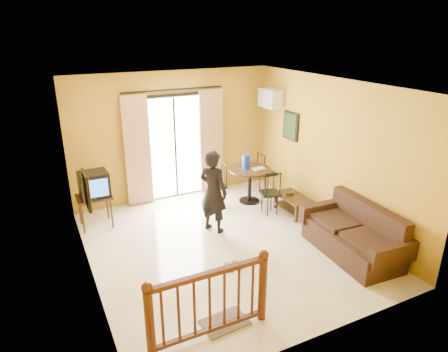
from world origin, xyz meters
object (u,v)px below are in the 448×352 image
television (94,184)px  sofa (355,236)px  coffee_table (293,202)px  standing_person (213,192)px  dining_table (250,176)px

television → sofa: television is taller
television → sofa: size_ratio=0.29×
coffee_table → standing_person: standing_person is taller
television → dining_table: bearing=-6.9°
coffee_table → standing_person: 1.87m
television → sofa: (3.73, -2.97, -0.54)m
standing_person → dining_table: bearing=-87.5°
television → standing_person: 2.26m
dining_table → standing_person: bearing=-146.2°
dining_table → sofa: 2.73m
standing_person → sofa: bearing=-166.7°
television → sofa: bearing=-40.0°
coffee_table → sofa: size_ratio=0.45×
dining_table → standing_person: standing_person is taller
coffee_table → standing_person: (-1.78, 0.07, 0.54)m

